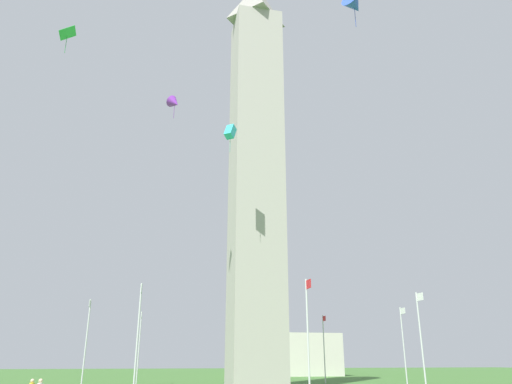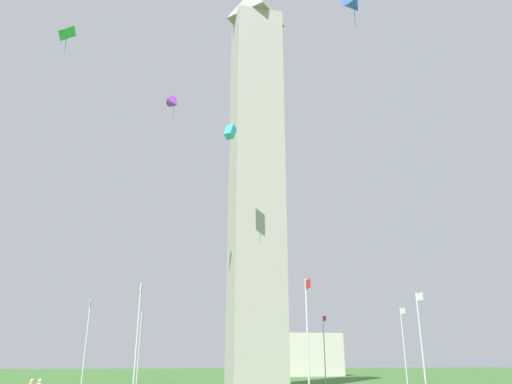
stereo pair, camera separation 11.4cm
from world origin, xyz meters
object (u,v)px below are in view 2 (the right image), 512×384
object	(u,v)px
flagpole_ne	(421,338)
distant_building	(295,355)
flagpole_s	(229,346)
flagpole_sw	(139,344)
flagpole_n	(308,333)
kite_purple_delta	(174,103)
flagpole_w	(86,340)
flagpole_e	(404,343)
kite_green_diamond	(67,34)
flagpole_se	(324,345)
flagpole_nw	(137,335)
obelisk_monument	(256,157)
kite_cyan_box	(230,132)
kite_blue_delta	(354,5)

from	to	relation	value
flagpole_ne	distant_building	bearing A→B (deg)	173.36
flagpole_s	flagpole_sw	xyz separation A→B (m)	(4.90, -11.84, 0.00)
flagpole_n	kite_purple_delta	bearing A→B (deg)	-127.60
flagpole_w	flagpole_sw	bearing A→B (deg)	157.50
flagpole_n	flagpole_w	size ratio (longest dim) A/B	1.00
flagpole_e	kite_green_diamond	xyz separation A→B (m)	(15.64, -35.94, 23.12)
flagpole_se	flagpole_w	xyz separation A→B (m)	(11.84, -28.58, 0.00)
flagpole_n	flagpole_nw	world-z (taller)	same
flagpole_n	flagpole_ne	world-z (taller)	same
flagpole_w	kite_purple_delta	distance (m)	24.35
obelisk_monument	kite_cyan_box	size ratio (longest dim) A/B	17.02
flagpole_w	kite_green_diamond	size ratio (longest dim) A/B	3.73
kite_purple_delta	kite_green_diamond	xyz separation A→B (m)	(6.69, -9.08, 1.46)
flagpole_e	flagpole_s	distance (m)	23.68
flagpole_nw	kite_blue_delta	distance (m)	31.09
flagpole_e	distant_building	bearing A→B (deg)	177.57
obelisk_monument	kite_blue_delta	size ratio (longest dim) A/B	16.18
flagpole_w	kite_cyan_box	world-z (taller)	kite_cyan_box
kite_purple_delta	flagpole_n	bearing A→B (deg)	52.40
kite_purple_delta	distant_building	xyz separation A→B (m)	(-56.57, 28.88, -22.49)
flagpole_e	flagpole_nw	bearing A→B (deg)	-67.50
flagpole_n	flagpole_s	xyz separation A→B (m)	(-33.48, 0.00, 0.00)
flagpole_nw	kite_green_diamond	distance (m)	24.56
kite_green_diamond	distant_building	size ratio (longest dim) A/B	0.11
obelisk_monument	flagpole_e	distance (m)	26.65
flagpole_e	kite_blue_delta	world-z (taller)	kite_blue_delta
flagpole_sw	distant_building	xyz separation A→B (m)	(-35.79, 30.60, -0.83)
flagpole_sw	kite_blue_delta	distance (m)	44.52
flagpole_e	flagpole_sw	bearing A→B (deg)	-112.50
flagpole_se	kite_cyan_box	xyz separation A→B (m)	(19.85, -16.29, 19.65)
kite_blue_delta	kite_green_diamond	distance (m)	23.35
flagpole_ne	flagpole_w	bearing A→B (deg)	-112.50
kite_cyan_box	flagpole_sw	bearing A→B (deg)	-159.59
flagpole_e	flagpole_s	size ratio (longest dim) A/B	1.00
flagpole_ne	flagpole_nw	distance (m)	23.68
flagpole_nw	kite_blue_delta	xyz separation A→B (m)	(9.60, 15.15, 25.40)
flagpole_ne	distant_building	world-z (taller)	flagpole_ne
flagpole_s	kite_blue_delta	size ratio (longest dim) A/B	2.70
kite_green_diamond	obelisk_monument	bearing A→B (deg)	129.28
flagpole_nw	kite_green_diamond	size ratio (longest dim) A/B	3.73
flagpole_n	flagpole_ne	bearing A→B (deg)	112.50
kite_blue_delta	kite_cyan_box	bearing A→B (deg)	-149.96
flagpole_ne	kite_purple_delta	size ratio (longest dim) A/B	3.51
flagpole_se	flagpole_sw	xyz separation A→B (m)	(-0.00, -23.68, 0.00)
flagpole_ne	flagpole_nw	xyz separation A→B (m)	(-0.00, -23.68, 0.00)
flagpole_sw	flagpole_nw	size ratio (longest dim) A/B	1.00
obelisk_monument	kite_blue_delta	xyz separation A→B (m)	(21.50, 3.31, 4.66)
obelisk_monument	kite_green_diamond	bearing A→B (deg)	-50.72
flagpole_se	flagpole_w	bearing A→B (deg)	-67.50
flagpole_ne	flagpole_s	xyz separation A→B (m)	(-28.58, -11.84, 0.00)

